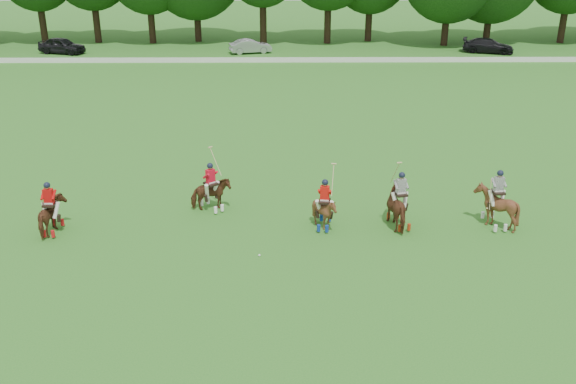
{
  "coord_description": "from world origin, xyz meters",
  "views": [
    {
      "loc": [
        1.96,
        -19.69,
        11.32
      ],
      "look_at": [
        2.16,
        4.2,
        1.4
      ],
      "focal_mm": 40.0,
      "sensor_mm": 36.0,
      "label": 1
    }
  ],
  "objects_px": {
    "car_left": "(62,46)",
    "polo_stripe_a": "(400,207)",
    "polo_red_a": "(52,215)",
    "polo_red_b": "(211,194)",
    "polo_stripe_b": "(496,206)",
    "car_mid": "(250,46)",
    "car_right": "(488,46)",
    "polo_ball": "(259,255)",
    "polo_red_c": "(324,211)"
  },
  "relations": [
    {
      "from": "car_left",
      "to": "polo_stripe_a",
      "type": "relative_size",
      "value": 1.55
    },
    {
      "from": "polo_red_b",
      "to": "polo_red_c",
      "type": "distance_m",
      "value": 5.07
    },
    {
      "from": "car_right",
      "to": "polo_stripe_b",
      "type": "xyz_separation_m",
      "value": [
        -11.22,
        -38.63,
        0.2
      ]
    },
    {
      "from": "car_left",
      "to": "polo_stripe_a",
      "type": "xyz_separation_m",
      "value": [
        25.86,
        -38.61,
        0.09
      ]
    },
    {
      "from": "car_left",
      "to": "polo_red_b",
      "type": "relative_size",
      "value": 1.67
    },
    {
      "from": "car_left",
      "to": "car_right",
      "type": "height_order",
      "value": "car_left"
    },
    {
      "from": "polo_red_c",
      "to": "polo_stripe_b",
      "type": "bearing_deg",
      "value": 0.96
    },
    {
      "from": "polo_red_b",
      "to": "polo_stripe_b",
      "type": "xyz_separation_m",
      "value": [
        11.65,
        -1.71,
        0.14
      ]
    },
    {
      "from": "car_left",
      "to": "polo_ball",
      "type": "relative_size",
      "value": 49.95
    },
    {
      "from": "car_left",
      "to": "polo_stripe_a",
      "type": "distance_m",
      "value": 46.47
    },
    {
      "from": "polo_red_a",
      "to": "car_left",
      "type": "bearing_deg",
      "value": 107.06
    },
    {
      "from": "car_left",
      "to": "polo_ball",
      "type": "height_order",
      "value": "car_left"
    },
    {
      "from": "polo_red_b",
      "to": "polo_red_c",
      "type": "relative_size",
      "value": 1.01
    },
    {
      "from": "car_left",
      "to": "polo_ball",
      "type": "xyz_separation_m",
      "value": [
        20.27,
        -41.15,
        -0.72
      ]
    },
    {
      "from": "polo_stripe_a",
      "to": "polo_red_b",
      "type": "bearing_deg",
      "value": 167.68
    },
    {
      "from": "polo_red_b",
      "to": "polo_stripe_b",
      "type": "bearing_deg",
      "value": -8.36
    },
    {
      "from": "polo_red_b",
      "to": "polo_ball",
      "type": "distance_m",
      "value": 4.81
    },
    {
      "from": "car_mid",
      "to": "polo_stripe_a",
      "type": "relative_size",
      "value": 1.38
    },
    {
      "from": "polo_red_b",
      "to": "polo_stripe_a",
      "type": "xyz_separation_m",
      "value": [
        7.77,
        -1.7,
        0.11
      ]
    },
    {
      "from": "polo_ball",
      "to": "polo_red_b",
      "type": "bearing_deg",
      "value": 117.27
    },
    {
      "from": "car_right",
      "to": "polo_red_c",
      "type": "height_order",
      "value": "polo_red_c"
    },
    {
      "from": "polo_red_c",
      "to": "polo_stripe_a",
      "type": "relative_size",
      "value": 0.92
    },
    {
      "from": "car_left",
      "to": "car_mid",
      "type": "distance_m",
      "value": 18.06
    },
    {
      "from": "car_left",
      "to": "polo_red_c",
      "type": "xyz_separation_m",
      "value": [
        22.81,
        -38.74,
        -0.03
      ]
    },
    {
      "from": "car_left",
      "to": "polo_stripe_b",
      "type": "height_order",
      "value": "polo_stripe_b"
    },
    {
      "from": "polo_red_b",
      "to": "polo_red_c",
      "type": "height_order",
      "value": "polo_red_b"
    },
    {
      "from": "car_mid",
      "to": "polo_ball",
      "type": "xyz_separation_m",
      "value": [
        2.21,
        -41.15,
        -0.61
      ]
    },
    {
      "from": "polo_red_a",
      "to": "polo_stripe_b",
      "type": "distance_m",
      "value": 17.75
    },
    {
      "from": "car_mid",
      "to": "polo_red_b",
      "type": "relative_size",
      "value": 1.49
    },
    {
      "from": "car_mid",
      "to": "polo_red_b",
      "type": "height_order",
      "value": "polo_red_b"
    },
    {
      "from": "polo_stripe_b",
      "to": "polo_ball",
      "type": "bearing_deg",
      "value": -165.1
    },
    {
      "from": "polo_stripe_b",
      "to": "polo_ball",
      "type": "distance_m",
      "value": 9.84
    },
    {
      "from": "car_mid",
      "to": "polo_red_c",
      "type": "distance_m",
      "value": 39.03
    },
    {
      "from": "car_right",
      "to": "polo_stripe_b",
      "type": "distance_m",
      "value": 40.22
    },
    {
      "from": "polo_ball",
      "to": "polo_red_c",
      "type": "bearing_deg",
      "value": 43.38
    },
    {
      "from": "polo_red_c",
      "to": "polo_stripe_a",
      "type": "xyz_separation_m",
      "value": [
        3.04,
        0.13,
        0.12
      ]
    },
    {
      "from": "polo_red_a",
      "to": "polo_stripe_a",
      "type": "distance_m",
      "value": 13.86
    },
    {
      "from": "polo_red_c",
      "to": "polo_ball",
      "type": "distance_m",
      "value": 3.57
    },
    {
      "from": "car_right",
      "to": "car_mid",
      "type": "bearing_deg",
      "value": 108.79
    },
    {
      "from": "car_right",
      "to": "polo_red_b",
      "type": "xyz_separation_m",
      "value": [
        -22.88,
        -36.91,
        0.06
      ]
    },
    {
      "from": "polo_stripe_a",
      "to": "polo_ball",
      "type": "relative_size",
      "value": 32.16
    },
    {
      "from": "car_right",
      "to": "polo_ball",
      "type": "xyz_separation_m",
      "value": [
        -20.7,
        -41.15,
        -0.65
      ]
    },
    {
      "from": "polo_stripe_b",
      "to": "polo_stripe_a",
      "type": "bearing_deg",
      "value": 179.75
    },
    {
      "from": "car_mid",
      "to": "polo_stripe_b",
      "type": "distance_m",
      "value": 40.36
    },
    {
      "from": "polo_stripe_a",
      "to": "polo_stripe_b",
      "type": "distance_m",
      "value": 3.89
    },
    {
      "from": "polo_red_a",
      "to": "polo_red_b",
      "type": "height_order",
      "value": "polo_red_b"
    },
    {
      "from": "car_mid",
      "to": "polo_ball",
      "type": "height_order",
      "value": "car_mid"
    },
    {
      "from": "polo_red_a",
      "to": "polo_red_b",
      "type": "bearing_deg",
      "value": 19.79
    },
    {
      "from": "polo_red_c",
      "to": "polo_ball",
      "type": "xyz_separation_m",
      "value": [
        -2.54,
        -2.4,
        -0.69
      ]
    },
    {
      "from": "polo_red_b",
      "to": "polo_stripe_a",
      "type": "distance_m",
      "value": 7.95
    }
  ]
}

